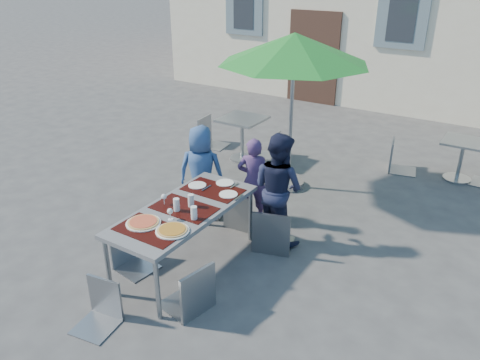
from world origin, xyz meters
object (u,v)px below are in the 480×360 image
Objects in this scene: child_2 at (278,188)px; bg_chair_l_1 at (401,138)px; chair_4 at (190,261)px; cafe_table_0 at (242,131)px; chair_1 at (241,190)px; bg_chair_r_0 at (272,130)px; child_0 at (201,172)px; chair_0 at (205,178)px; chair_3 at (128,226)px; chair_2 at (274,205)px; bg_chair_l_0 at (209,114)px; pizza_near_right at (172,230)px; chair_5 at (96,280)px; pizza_near_left at (143,222)px; dining_table at (184,213)px; child_1 at (253,181)px; patio_umbrella at (294,50)px; cafe_table_1 at (462,155)px.

child_2 is 3.08m from bg_chair_l_1.
chair_4 is 1.29× the size of cafe_table_0.
bg_chair_r_0 is (-0.88, 2.41, -0.06)m from chair_1.
child_0 reaches higher than chair_4.
chair_0 reaches higher than chair_3.
child_0 is at bearing -84.54° from bg_chair_r_0.
bg_chair_l_1 is at bearing 67.70° from chair_3.
bg_chair_l_0 is at bearing 137.61° from chair_2.
chair_1 is 0.90× the size of bg_chair_l_0.
chair_0 is at bearing 115.24° from pizza_near_right.
chair_5 reaches higher than bg_chair_r_0.
pizza_near_right is 0.40× the size of bg_chair_r_0.
chair_4 reaches higher than chair_1.
pizza_near_right is at bearing 156.70° from chair_4.
pizza_near_left is at bearing -173.30° from pizza_near_right.
dining_table is 1.56× the size of child_1.
chair_1 is at bearing 86.23° from dining_table.
pizza_near_right is 0.35× the size of chair_0.
chair_0 is 1.97m from chair_4.
pizza_near_left is 0.31× the size of child_1.
chair_2 is at bearing -22.71° from chair_1.
patio_umbrella is 3.03× the size of cafe_table_0.
chair_4 is at bearing -74.42° from chair_1.
patio_umbrella is 2.05m from cafe_table_0.
dining_table is 1.88× the size of chair_0.
child_1 is (0.69, 0.23, -0.05)m from child_0.
chair_5 is at bearing 63.64° from child_1.
chair_0 is at bearing 103.10° from pizza_near_left.
chair_5 is at bearing -111.46° from chair_2.
child_1 is (0.25, 1.82, -0.17)m from pizza_near_left.
cafe_table_0 is at bearing 129.53° from chair_2.
chair_2 is 3.78m from bg_chair_l_0.
chair_2 is 1.70m from chair_3.
child_0 reaches higher than cafe_table_1.
child_1 is 1.38× the size of chair_5.
pizza_near_left is at bearing -93.09° from patio_umbrella.
chair_1 is 0.94× the size of chair_4.
chair_3 is 0.39× the size of patio_umbrella.
bg_chair_r_0 is 1.27× the size of cafe_table_1.
chair_4 is (0.46, -1.67, 0.04)m from chair_1.
patio_umbrella is 2.72m from bg_chair_l_0.
chair_1 is (0.58, -0.00, -0.02)m from chair_0.
bg_chair_l_0 reaches higher than chair_0.
chair_3 is at bearing 47.76° from child_1.
chair_1 is 3.15m from bg_chair_l_0.
chair_1 reaches higher than pizza_near_left.
chair_5 is 0.82× the size of bg_chair_l_0.
chair_4 is at bearing -8.12° from pizza_near_left.
bg_chair_l_1 is at bearing 80.80° from chair_4.
chair_2 is 1.55× the size of cafe_table_1.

